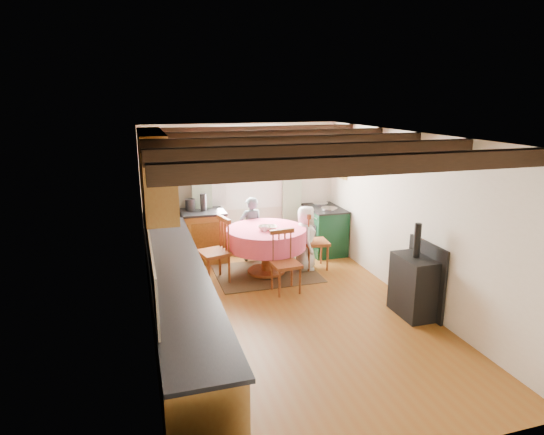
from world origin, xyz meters
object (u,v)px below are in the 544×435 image
object	(u,v)px
child_far	(251,229)
child_right	(306,238)
dining_table	(266,251)
chair_right	(316,240)
chair_near	(286,262)
chair_left	(214,250)
aga_range	(324,229)
cup	(265,229)
cast_iron_stove	(415,270)

from	to	relation	value
child_far	child_right	world-z (taller)	child_far
dining_table	chair_right	xyz separation A→B (m)	(0.88, 0.03, 0.11)
chair_near	chair_left	size ratio (longest dim) A/B	0.90
aga_range	chair_near	bearing A→B (deg)	-128.99
aga_range	chair_left	bearing A→B (deg)	-158.61
dining_table	chair_near	world-z (taller)	chair_near
dining_table	chair_near	distance (m)	0.80
chair_near	child_far	bearing A→B (deg)	91.33
chair_left	chair_right	xyz separation A→B (m)	(1.76, 0.11, -0.02)
child_far	dining_table	bearing A→B (deg)	88.81
dining_table	aga_range	xyz separation A→B (m)	(1.36, 0.80, 0.04)
dining_table	cup	world-z (taller)	cup
cast_iron_stove	child_far	bearing A→B (deg)	119.56
child_far	child_right	distance (m)	1.04
dining_table	cup	bearing A→B (deg)	-113.75
dining_table	cast_iron_stove	bearing A→B (deg)	-53.56
dining_table	cast_iron_stove	world-z (taller)	cast_iron_stove
aga_range	cup	xyz separation A→B (m)	(-1.43, -0.96, 0.39)
chair_left	aga_range	distance (m)	2.40
dining_table	chair_left	distance (m)	0.89
chair_left	child_far	distance (m)	1.14
chair_near	child_far	size ratio (longest dim) A/B	0.81
chair_left	chair_right	distance (m)	1.76
chair_left	child_far	bearing A→B (deg)	121.78
chair_right	chair_left	bearing A→B (deg)	98.06
chair_left	cast_iron_stove	bearing A→B (deg)	37.55
child_far	chair_near	bearing A→B (deg)	88.88
child_far	cast_iron_stove	bearing A→B (deg)	112.79
aga_range	cup	distance (m)	1.77
dining_table	child_far	distance (m)	0.75
cast_iron_stove	child_right	distance (m)	2.16
child_far	child_right	bearing A→B (deg)	130.77
chair_near	cast_iron_stove	xyz separation A→B (m)	(1.39, -1.20, 0.17)
aga_range	chair_right	bearing A→B (deg)	-122.01
chair_near	dining_table	bearing A→B (deg)	91.40
dining_table	cast_iron_stove	distance (m)	2.49
cast_iron_stove	cup	size ratio (longest dim) A/B	13.03
chair_left	child_far	size ratio (longest dim) A/B	0.90
aga_range	child_far	world-z (taller)	child_far
cast_iron_stove	child_right	world-z (taller)	cast_iron_stove
chair_right	child_far	xyz separation A→B (m)	(-0.95, 0.70, 0.08)
aga_range	child_right	size ratio (longest dim) A/B	0.86
chair_right	child_far	size ratio (longest dim) A/B	0.86
child_right	dining_table	bearing A→B (deg)	103.59
chair_left	chair_near	bearing A→B (deg)	40.18
child_right	cast_iron_stove	bearing A→B (deg)	-147.34
chair_near	cup	size ratio (longest dim) A/B	9.62
chair_right	aga_range	world-z (taller)	chair_right
chair_near	child_right	world-z (taller)	child_right
dining_table	chair_right	size ratio (longest dim) A/B	1.30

